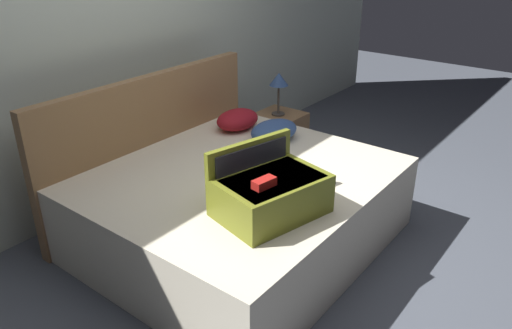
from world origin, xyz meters
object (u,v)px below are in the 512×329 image
at_px(pillow_near_headboard, 274,131).
at_px(nightstand, 278,138).
at_px(bed, 241,208).
at_px(pillow_center_head, 238,120).
at_px(table_lamp, 279,82).
at_px(hard_case_large, 270,192).

distance_m(pillow_near_headboard, nightstand, 0.85).
bearing_deg(nightstand, bed, -154.88).
height_order(bed, pillow_center_head, pillow_center_head).
bearing_deg(table_lamp, pillow_near_headboard, -147.06).
bearing_deg(hard_case_large, bed, 70.90).
bearing_deg(pillow_near_headboard, hard_case_large, -145.31).
distance_m(bed, pillow_center_head, 0.87).
xyz_separation_m(pillow_near_headboard, nightstand, (0.64, 0.42, -0.37)).
distance_m(hard_case_large, pillow_near_headboard, 1.06).
xyz_separation_m(hard_case_large, pillow_center_head, (0.89, 0.97, -0.06)).
height_order(bed, nightstand, bed).
relative_size(bed, pillow_near_headboard, 4.75).
xyz_separation_m(bed, table_lamp, (1.23, 0.58, 0.50)).
bearing_deg(pillow_near_headboard, nightstand, 32.94).
distance_m(hard_case_large, pillow_center_head, 1.32).
xyz_separation_m(nightstand, table_lamp, (0.00, 0.00, 0.53)).
bearing_deg(pillow_center_head, table_lamp, 4.32).
xyz_separation_m(bed, nightstand, (1.23, 0.58, -0.03)).
xyz_separation_m(bed, pillow_near_headboard, (0.59, 0.16, 0.34)).
height_order(pillow_center_head, table_lamp, table_lamp).
relative_size(pillow_near_headboard, nightstand, 0.87).
bearing_deg(hard_case_large, nightstand, 47.67).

